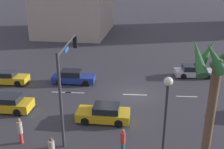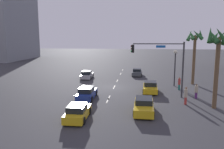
% 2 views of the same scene
% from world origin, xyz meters
% --- Properties ---
extents(ground_plane, '(220.00, 220.00, 0.00)m').
position_xyz_m(ground_plane, '(0.00, 0.00, 0.00)').
color(ground_plane, '#333338').
extents(lane_stripe_2, '(2.02, 0.14, 0.01)m').
position_xyz_m(lane_stripe_2, '(-5.05, 0.00, 0.01)').
color(lane_stripe_2, silver).
rests_on(lane_stripe_2, ground_plane).
extents(lane_stripe_3, '(2.33, 0.14, 0.01)m').
position_xyz_m(lane_stripe_3, '(-0.06, 0.00, 0.01)').
color(lane_stripe_3, silver).
rests_on(lane_stripe_3, ground_plane).
extents(lane_stripe_4, '(1.91, 0.14, 0.01)m').
position_xyz_m(lane_stripe_4, '(5.90, 0.00, 0.01)').
color(lane_stripe_4, silver).
rests_on(lane_stripe_4, ground_plane).
extents(lane_stripe_5, '(1.96, 0.14, 0.01)m').
position_xyz_m(lane_stripe_5, '(7.26, 0.00, 0.01)').
color(lane_stripe_5, silver).
rests_on(lane_stripe_5, ground_plane).
extents(car_0, '(4.15, 1.88, 1.36)m').
position_xyz_m(car_0, '(13.54, -1.84, 0.63)').
color(car_0, gold).
rests_on(car_0, ground_plane).
extents(car_1, '(4.40, 2.03, 1.35)m').
position_xyz_m(car_1, '(-6.70, -5.53, 0.62)').
color(car_1, '#B7B7BC').
rests_on(car_1, ground_plane).
extents(car_2, '(4.60, 2.02, 1.39)m').
position_xyz_m(car_2, '(11.01, 4.03, 0.65)').
color(car_2, gold).
rests_on(car_2, ground_plane).
extents(car_4, '(4.29, 2.06, 1.38)m').
position_xyz_m(car_4, '(2.42, 5.06, 0.64)').
color(car_4, gold).
rests_on(car_4, ground_plane).
extents(car_5, '(4.53, 1.86, 1.40)m').
position_xyz_m(car_5, '(6.59, -2.56, 0.64)').
color(car_5, navy).
rests_on(car_5, ground_plane).
extents(traffic_signal, '(0.48, 6.32, 6.68)m').
position_xyz_m(traffic_signal, '(4.85, 6.62, 4.58)').
color(traffic_signal, '#38383D').
rests_on(traffic_signal, ground_plane).
extents(streetlamp, '(0.56, 0.56, 5.35)m').
position_xyz_m(streetlamp, '(-1.89, 8.81, 3.81)').
color(streetlamp, '#2D2D33').
rests_on(streetlamp, ground_plane).
extents(pedestrian_0, '(0.47, 0.47, 1.79)m').
position_xyz_m(pedestrian_0, '(0.75, 9.08, 0.95)').
color(pedestrian_0, '#1E7266').
rests_on(pedestrian_0, ground_plane).
extents(pedestrian_1, '(0.43, 0.43, 1.94)m').
position_xyz_m(pedestrian_1, '(7.82, 8.57, 1.04)').
color(pedestrian_1, '#BF3833').
rests_on(pedestrian_1, ground_plane).
extents(pedestrian_2, '(0.53, 0.53, 1.74)m').
position_xyz_m(pedestrian_2, '(5.09, 10.31, 0.91)').
color(pedestrian_2, '#59266B').
rests_on(pedestrian_2, ground_plane).
extents(palm_tree_0, '(2.64, 2.58, 8.45)m').
position_xyz_m(palm_tree_0, '(-3.58, 11.86, 6.27)').
color(palm_tree_0, brown).
rests_on(palm_tree_0, ground_plane).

